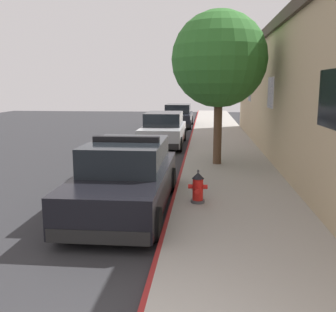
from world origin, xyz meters
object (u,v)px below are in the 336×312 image
at_px(fire_hydrant, 198,188).
at_px(street_tree, 219,60).
at_px(police_cruiser, 126,178).
at_px(parked_car_dark_far, 178,116).
at_px(parked_car_silver_ahead, 164,130).

bearing_deg(fire_hydrant, street_tree, 82.95).
height_order(police_cruiser, parked_car_dark_far, police_cruiser).
height_order(parked_car_silver_ahead, fire_hydrant, parked_car_silver_ahead).
xyz_separation_m(parked_car_dark_far, street_tree, (2.28, -13.53, 2.90)).
distance_m(parked_car_silver_ahead, street_tree, 6.23).
bearing_deg(street_tree, parked_car_silver_ahead, 115.43).
relative_size(parked_car_silver_ahead, fire_hydrant, 6.37).
distance_m(parked_car_silver_ahead, parked_car_dark_far, 8.55).
xyz_separation_m(parked_car_dark_far, fire_hydrant, (1.70, -18.14, -0.23)).
distance_m(police_cruiser, fire_hydrant, 1.63).
distance_m(police_cruiser, parked_car_dark_far, 18.37).
distance_m(police_cruiser, parked_car_silver_ahead, 9.82).
xyz_separation_m(parked_car_silver_ahead, fire_hydrant, (1.80, -9.59, -0.23)).
bearing_deg(street_tree, police_cruiser, -114.16).
bearing_deg(police_cruiser, street_tree, 65.84).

